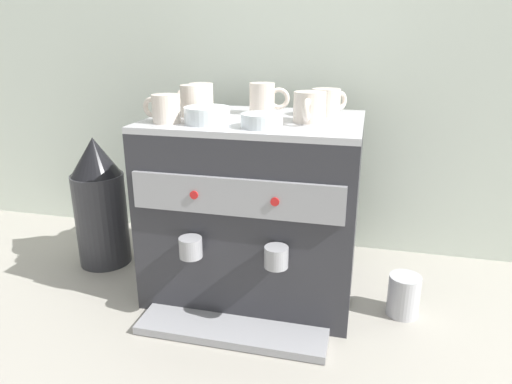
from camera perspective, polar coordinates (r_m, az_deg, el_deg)
name	(u,v)px	position (r m, az deg, el deg)	size (l,w,h in m)	color
ground_plane	(256,283)	(1.38, 0.00, -11.36)	(4.00, 4.00, 0.00)	#9E998E
tiled_backsplash_wall	(281,96)	(1.54, 3.11, 11.88)	(2.80, 0.03, 1.02)	silver
espresso_machine	(256,207)	(1.27, -0.05, -1.89)	(0.55, 0.51, 0.49)	#2D2D33
ceramic_cup_0	(165,109)	(1.16, -11.34, 10.19)	(0.11, 0.07, 0.07)	beige
ceramic_cup_1	(200,97)	(1.34, -7.02, 11.73)	(0.10, 0.08, 0.08)	beige
ceramic_cup_2	(194,100)	(1.25, -7.73, 11.27)	(0.07, 0.11, 0.08)	beige
ceramic_cup_3	(263,99)	(1.27, 0.86, 11.61)	(0.11, 0.07, 0.08)	beige
ceramic_cup_4	(327,102)	(1.25, 8.89, 11.03)	(0.09, 0.10, 0.07)	beige
ceramic_cup_5	(309,107)	(1.15, 6.68, 10.50)	(0.08, 0.12, 0.07)	beige
ceramic_bowl_0	(207,116)	(1.14, -6.13, 9.49)	(0.11, 0.11, 0.04)	silver
ceramic_bowl_1	(262,121)	(1.08, 0.72, 8.90)	(0.10, 0.10, 0.03)	silver
coffee_grinder	(100,203)	(1.50, -18.94, -1.35)	(0.16, 0.16, 0.41)	#333338
milk_pitcher	(404,295)	(1.28, 17.97, -12.18)	(0.08, 0.08, 0.11)	#B7B7BC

